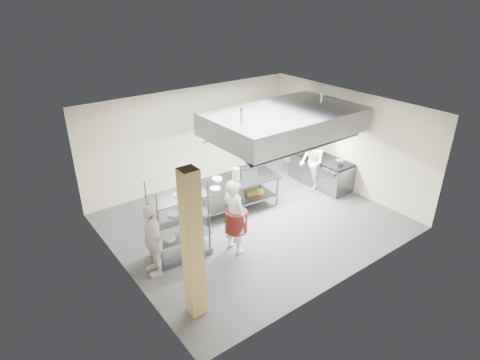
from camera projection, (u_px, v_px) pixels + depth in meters
floor at (253, 221)px, 10.63m from camera, size 7.00×7.00×0.00m
ceiling at (255, 111)px, 9.32m from camera, size 7.00×7.00×0.00m
wall_back at (192, 137)px, 12.14m from camera, size 7.00×0.00×7.00m
wall_left at (119, 213)px, 8.09m from camera, size 0.00×6.00×6.00m
wall_right at (346, 141)px, 11.86m from camera, size 0.00×6.00×6.00m
column at (193, 246)px, 7.05m from camera, size 0.30×0.30×3.00m
exhaust_hood at (284, 122)px, 10.57m from camera, size 4.00×2.50×0.60m
hood_strip_a at (257, 140)px, 10.23m from camera, size 1.60×0.12×0.04m
hood_strip_b at (307, 127)px, 11.20m from camera, size 1.60×0.12×0.04m
wall_shelf at (243, 127)px, 12.99m from camera, size 1.50×0.28×0.04m
island at (235, 194)px, 11.05m from camera, size 2.52×1.24×0.91m
island_worktop at (235, 180)px, 10.86m from camera, size 2.52×1.24×0.06m
island_undershelf at (235, 199)px, 11.11m from camera, size 2.32×1.12×0.04m
pass_rack at (179, 219)px, 8.91m from camera, size 1.32×0.84×1.90m
cooking_range at (321, 172)px, 12.47m from camera, size 0.80×2.00×0.84m
range_top at (322, 158)px, 12.27m from camera, size 0.78×1.96×0.06m
chef_head at (234, 216)px, 9.10m from camera, size 0.52×0.72×1.84m
chef_line at (312, 163)px, 12.00m from camera, size 0.94×1.03×1.72m
chef_plating at (152, 240)px, 8.39m from camera, size 0.52×1.02×1.67m
griddle at (247, 172)px, 11.02m from camera, size 0.55×0.48×0.23m
wicker_basket at (251, 192)px, 11.30m from camera, size 0.38×0.30×0.15m
stockpot at (317, 155)px, 12.18m from camera, size 0.25×0.25×0.17m
plate_stack at (180, 232)px, 9.06m from camera, size 0.28×0.28×0.05m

